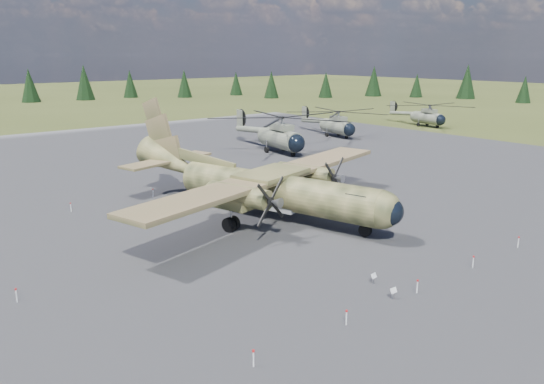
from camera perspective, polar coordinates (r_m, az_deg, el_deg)
ground at (r=40.14m, az=-2.25°, el=-5.18°), size 500.00×500.00×0.00m
apron at (r=48.14m, az=-9.42°, el=-2.00°), size 120.00×120.00×0.04m
transport_plane at (r=45.35m, az=-1.18°, el=1.00°), size 30.56×27.32×10.17m
helicopter_near at (r=74.99m, az=0.85°, el=7.01°), size 23.19×25.45×5.24m
helicopter_mid at (r=90.87m, az=6.98°, el=7.86°), size 20.22×21.78×4.44m
helicopter_far at (r=108.00m, az=16.39°, el=8.37°), size 19.29×20.90×4.28m
info_placard_left at (r=31.45m, az=12.92°, el=-10.40°), size 0.45×0.20×0.70m
info_placard_right at (r=33.18m, az=10.88°, el=-8.95°), size 0.46×0.24×0.69m
barrier_fence at (r=39.65m, az=-2.73°, el=-4.66°), size 33.12×29.62×0.85m
treeline at (r=41.45m, az=1.32°, el=2.19°), size 297.27×297.39×10.86m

